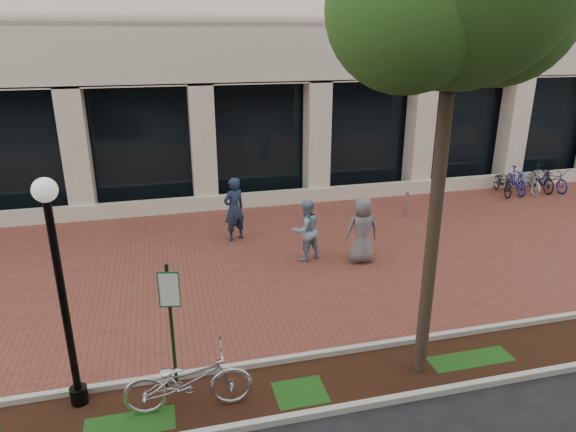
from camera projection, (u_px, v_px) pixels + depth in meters
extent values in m
plane|color=black|center=(298.00, 257.00, 13.94)|extent=(120.00, 120.00, 0.00)
cube|color=brown|center=(298.00, 257.00, 13.94)|extent=(40.00, 9.00, 0.01)
cube|color=black|center=(376.00, 374.00, 9.15)|extent=(40.00, 1.50, 0.01)
cube|color=beige|center=(360.00, 348.00, 9.82)|extent=(40.00, 0.12, 0.12)
cube|color=beige|center=(395.00, 399.00, 8.45)|extent=(40.00, 0.12, 0.12)
cube|color=black|center=(258.00, 141.00, 18.34)|extent=(40.00, 0.15, 4.20)
cube|color=beige|center=(265.00, 199.00, 17.96)|extent=(40.00, 0.25, 0.50)
cube|color=beige|center=(261.00, 144.00, 17.70)|extent=(0.80, 0.80, 4.20)
cube|color=#133418|center=(172.00, 331.00, 8.32)|extent=(0.05, 0.05, 2.39)
cube|color=#175E33|center=(168.00, 290.00, 8.04)|extent=(0.34, 0.02, 0.62)
cube|color=white|center=(169.00, 290.00, 8.02)|extent=(0.30, 0.01, 0.56)
cylinder|color=black|center=(79.00, 395.00, 8.41)|extent=(0.28, 0.28, 0.30)
cylinder|color=black|center=(65.00, 309.00, 7.87)|extent=(0.12, 0.12, 3.52)
sphere|color=silver|center=(45.00, 190.00, 7.22)|extent=(0.36, 0.36, 0.36)
cylinder|color=#443327|center=(432.00, 244.00, 8.45)|extent=(0.22, 0.22, 4.93)
sphere|color=#245119|center=(500.00, 6.00, 7.74)|extent=(2.42, 2.42, 2.42)
sphere|color=#245119|center=(409.00, 9.00, 6.80)|extent=(2.25, 2.25, 2.25)
imported|color=silver|center=(188.00, 380.00, 8.16)|extent=(2.10, 0.85, 1.08)
imported|color=#1B2A44|center=(234.00, 209.00, 14.78)|extent=(0.82, 0.70, 1.89)
imported|color=#82A2C2|center=(306.00, 230.00, 13.53)|extent=(0.96, 0.84, 1.68)
imported|color=slate|center=(362.00, 230.00, 13.38)|extent=(0.89, 0.60, 1.77)
cylinder|color=#BBBABF|center=(407.00, 205.00, 16.85)|extent=(0.11, 0.11, 0.81)
sphere|color=#BBBABF|center=(408.00, 192.00, 16.69)|extent=(0.12, 0.12, 0.12)
imported|color=black|center=(503.00, 183.00, 19.20)|extent=(1.01, 1.80, 0.89)
imported|color=navy|center=(516.00, 180.00, 19.31)|extent=(0.79, 1.71, 0.99)
imported|color=silver|center=(528.00, 181.00, 19.45)|extent=(0.85, 1.77, 0.89)
imported|color=black|center=(541.00, 178.00, 19.56)|extent=(0.63, 1.69, 0.99)
imported|color=navy|center=(553.00, 179.00, 19.70)|extent=(0.68, 1.73, 0.89)
cylinder|color=#BBBABF|center=(528.00, 182.00, 19.47)|extent=(0.04, 0.04, 0.80)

